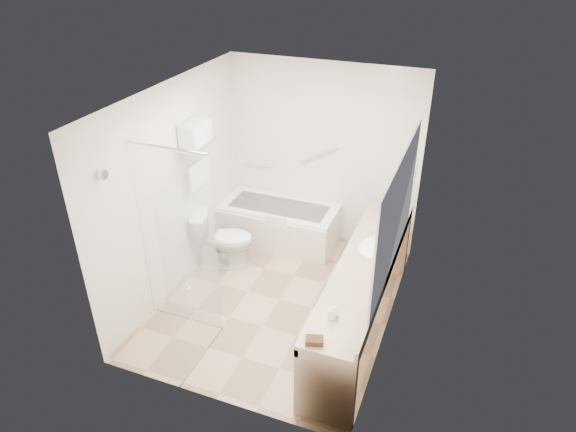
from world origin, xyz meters
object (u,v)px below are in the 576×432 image
(vanity_counter, at_px, (363,282))
(amenity_basket, at_px, (314,341))
(bathtub, at_px, (279,224))
(water_bottle_left, at_px, (380,224))
(toilet, at_px, (224,239))

(vanity_counter, height_order, amenity_basket, vanity_counter)
(bathtub, distance_m, water_bottle_left, 1.78)
(vanity_counter, xyz_separation_m, water_bottle_left, (-0.00, 0.75, 0.31))
(bathtub, relative_size, amenity_basket, 10.45)
(vanity_counter, bearing_deg, bathtub, 137.65)
(bathtub, height_order, water_bottle_left, water_bottle_left)
(amenity_basket, bearing_deg, toilet, 135.19)
(bathtub, relative_size, vanity_counter, 0.59)
(bathtub, relative_size, toilet, 2.06)
(bathtub, xyz_separation_m, vanity_counter, (1.52, -1.39, 0.36))
(bathtub, bearing_deg, vanity_counter, -42.35)
(vanity_counter, bearing_deg, toilet, 163.48)
(bathtub, xyz_separation_m, water_bottle_left, (1.52, -0.64, 0.68))
(vanity_counter, bearing_deg, amenity_basket, -95.79)
(bathtub, xyz_separation_m, amenity_basket, (1.40, -2.64, 0.60))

